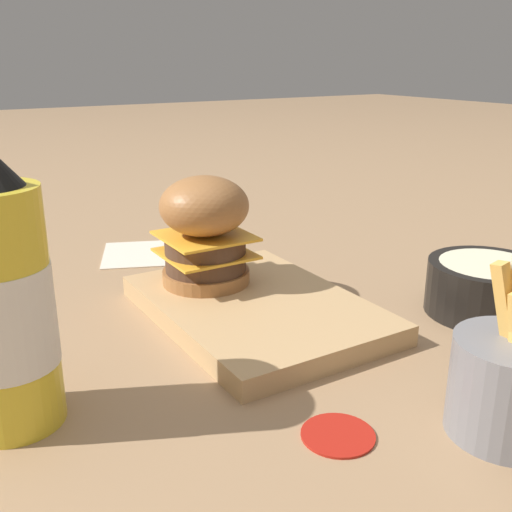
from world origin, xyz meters
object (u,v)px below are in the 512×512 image
Objects in this scene: burger at (205,229)px; side_bowl at (486,287)px; fries_basket at (511,382)px; ketchup_bottle at (0,303)px; serving_board at (256,308)px.

side_bowl is (0.20, 0.25, -0.06)m from burger.
fries_basket is at bearing 12.22° from burger.
ketchup_bottle reaches higher than fries_basket.
fries_basket is (0.21, 0.32, -0.06)m from ketchup_bottle.
ketchup_bottle is (0.07, -0.27, 0.09)m from serving_board.
side_bowl is (-0.16, 0.17, -0.01)m from fries_basket.
serving_board is 0.11m from burger.
side_bowl is at bearing 132.51° from fries_basket.
burger reaches higher than fries_basket.
ketchup_bottle is 0.39m from fries_basket.
side_bowl is at bearing 51.83° from burger.
burger is at bearing -162.91° from serving_board.
burger is 0.97× the size of side_bowl.
serving_board is 2.02× the size of fries_basket.
burger is at bearing -128.17° from side_bowl.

